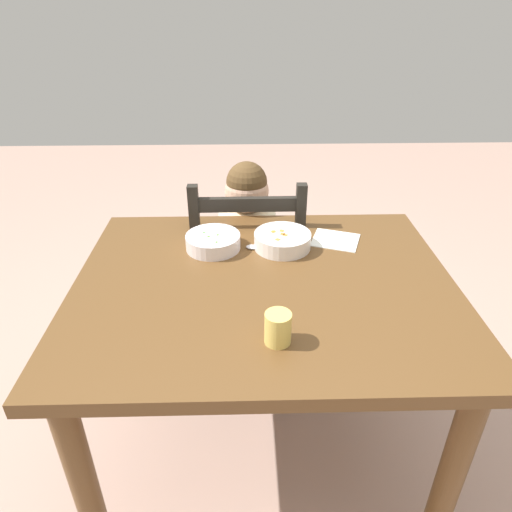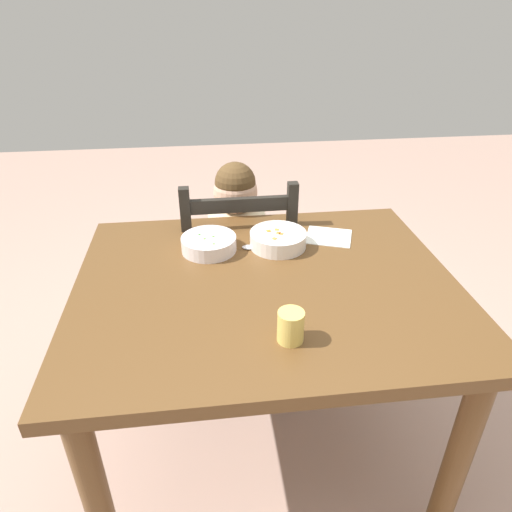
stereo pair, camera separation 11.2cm
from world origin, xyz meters
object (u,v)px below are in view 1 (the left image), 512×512
Objects in this scene: child_figure at (247,242)px; drinking_cup at (278,328)px; bowl_of_peas at (213,241)px; spoon at (259,248)px; dining_table at (264,313)px; bowl_of_carrots at (282,240)px; dining_chair at (248,279)px.

child_figure is 11.50× the size of drinking_cup.
bowl_of_peas reaches higher than spoon.
bowl_of_carrots reaches higher than dining_table.
bowl_of_peas is (-0.11, -0.30, 0.34)m from dining_chair.
child_figure is 0.35m from bowl_of_peas.
drinking_cup is (0.18, -0.47, 0.02)m from bowl_of_peas.
bowl_of_peas is at bearing -111.31° from child_figure.
child_figure is at bearing 95.35° from dining_table.
spoon is at bearing 93.82° from drinking_cup.
dining_table is 0.26m from bowl_of_carrots.
spoon is (-0.08, -0.01, -0.02)m from bowl_of_carrots.
drinking_cup is (-0.05, -0.47, 0.01)m from bowl_of_carrots.
child_figure reaches higher than bowl_of_peas.
dining_chair is 0.97× the size of child_figure.
dining_table is at bearing 94.34° from drinking_cup.
drinking_cup is (0.02, -0.27, 0.16)m from dining_table.
bowl_of_carrots is (0.11, -0.29, 0.16)m from child_figure.
bowl_of_carrots is (0.07, 0.20, 0.15)m from dining_table.
spoon is at bearing -174.44° from bowl_of_carrots.
bowl_of_peas is at bearing -111.01° from dining_chair.
bowl_of_carrots is at bearing 71.60° from dining_table.
spoon is (0.04, -0.30, 0.14)m from child_figure.
spoon is 1.68× the size of drinking_cup.
drinking_cup is (0.07, -0.77, 0.36)m from dining_chair.
bowl_of_peas is at bearing 177.09° from spoon.
dining_chair is 0.44m from spoon.
bowl_of_peas is 0.51m from drinking_cup.
child_figure is 0.79m from drinking_cup.
bowl_of_carrots is 1.35× the size of spoon.
dining_table is at bearing -108.40° from bowl_of_carrots.
spoon is (-0.01, 0.20, 0.12)m from dining_table.
spoon is at bearing -83.21° from child_figure.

